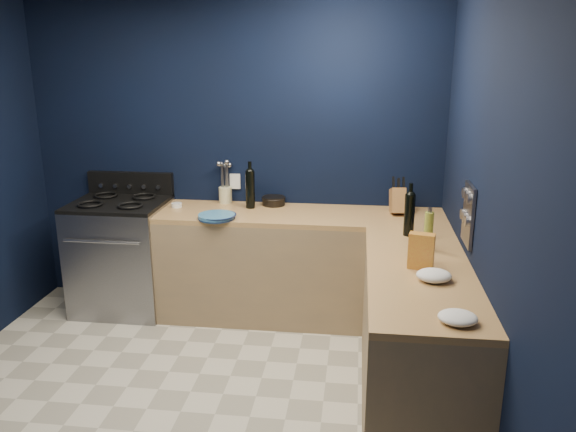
% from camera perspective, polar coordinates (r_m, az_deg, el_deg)
% --- Properties ---
extents(floor, '(3.50, 3.50, 0.02)m').
position_cam_1_polar(floor, '(3.83, -10.62, -18.67)').
color(floor, beige).
rests_on(floor, ground).
extents(wall_back, '(3.50, 0.02, 2.60)m').
position_cam_1_polar(wall_back, '(4.93, -5.29, 6.01)').
color(wall_back, black).
rests_on(wall_back, ground).
extents(wall_right, '(0.02, 3.50, 2.60)m').
position_cam_1_polar(wall_right, '(3.18, 19.78, -0.50)').
color(wall_right, black).
rests_on(wall_right, ground).
extents(cab_back, '(2.30, 0.63, 0.86)m').
position_cam_1_polar(cab_back, '(4.76, 1.25, -5.18)').
color(cab_back, '#8F744F').
rests_on(cab_back, floor).
extents(top_back, '(2.30, 0.63, 0.04)m').
position_cam_1_polar(top_back, '(4.62, 1.28, 0.03)').
color(top_back, brown).
rests_on(top_back, cab_back).
extents(cab_right, '(0.63, 1.67, 0.86)m').
position_cam_1_polar(cab_right, '(3.72, 12.56, -12.03)').
color(cab_right, '#8F744F').
rests_on(cab_right, floor).
extents(top_right, '(0.63, 1.67, 0.04)m').
position_cam_1_polar(top_right, '(3.53, 13.00, -5.56)').
color(top_right, brown).
rests_on(top_right, cab_right).
extents(gas_range, '(0.76, 0.66, 0.92)m').
position_cam_1_polar(gas_range, '(5.11, -16.13, -3.96)').
color(gas_range, gray).
rests_on(gas_range, floor).
extents(oven_door, '(0.59, 0.02, 0.42)m').
position_cam_1_polar(oven_door, '(4.85, -17.55, -5.32)').
color(oven_door, black).
rests_on(oven_door, gas_range).
extents(cooktop, '(0.76, 0.66, 0.03)m').
position_cam_1_polar(cooktop, '(4.98, -16.55, 1.19)').
color(cooktop, black).
rests_on(cooktop, gas_range).
extents(backguard, '(0.76, 0.06, 0.20)m').
position_cam_1_polar(backguard, '(5.22, -15.35, 3.15)').
color(backguard, black).
rests_on(backguard, gas_range).
extents(spice_panel, '(0.02, 0.28, 0.38)m').
position_cam_1_polar(spice_panel, '(3.73, 17.49, 0.14)').
color(spice_panel, gray).
rests_on(spice_panel, wall_right).
extents(wall_outlet, '(0.09, 0.02, 0.13)m').
position_cam_1_polar(wall_outlet, '(4.95, -5.28, 3.46)').
color(wall_outlet, white).
rests_on(wall_outlet, wall_back).
extents(plate_stack, '(0.37, 0.37, 0.04)m').
position_cam_1_polar(plate_stack, '(4.49, -7.12, -0.05)').
color(plate_stack, teal).
rests_on(plate_stack, top_back).
extents(ramekin, '(0.11, 0.11, 0.03)m').
position_cam_1_polar(ramekin, '(4.88, -11.00, 1.07)').
color(ramekin, white).
rests_on(ramekin, top_back).
extents(utensil_crock, '(0.11, 0.11, 0.14)m').
position_cam_1_polar(utensil_crock, '(4.95, -6.24, 2.10)').
color(utensil_crock, beige).
rests_on(utensil_crock, top_back).
extents(wine_bottle_back, '(0.10, 0.10, 0.31)m').
position_cam_1_polar(wine_bottle_back, '(4.75, -3.78, 2.63)').
color(wine_bottle_back, black).
rests_on(wine_bottle_back, top_back).
extents(lemon_basket, '(0.22, 0.22, 0.07)m').
position_cam_1_polar(lemon_basket, '(4.85, -1.43, 1.52)').
color(lemon_basket, black).
rests_on(lemon_basket, top_back).
extents(knife_block, '(0.13, 0.24, 0.25)m').
position_cam_1_polar(knife_block, '(4.68, 10.83, 1.47)').
color(knife_block, brown).
rests_on(knife_block, top_back).
extents(wine_bottle_right, '(0.09, 0.09, 0.30)m').
position_cam_1_polar(wine_bottle_right, '(4.11, 11.96, 0.10)').
color(wine_bottle_right, black).
rests_on(wine_bottle_right, top_right).
extents(oil_bottle, '(0.07, 0.07, 0.25)m').
position_cam_1_polar(oil_bottle, '(3.85, 13.77, -1.47)').
color(oil_bottle, olive).
rests_on(oil_bottle, top_right).
extents(spice_jar_near, '(0.06, 0.06, 0.11)m').
position_cam_1_polar(spice_jar_near, '(3.69, 12.43, -3.34)').
color(spice_jar_near, olive).
rests_on(spice_jar_near, top_right).
extents(spice_jar_far, '(0.06, 0.06, 0.09)m').
position_cam_1_polar(spice_jar_far, '(3.63, 13.23, -3.85)').
color(spice_jar_far, olive).
rests_on(spice_jar_far, top_right).
extents(crouton_bag, '(0.16, 0.10, 0.22)m').
position_cam_1_polar(crouton_bag, '(3.51, 13.10, -3.42)').
color(crouton_bag, '#B53921').
rests_on(crouton_bag, top_right).
extents(towel_front, '(0.21, 0.19, 0.07)m').
position_cam_1_polar(towel_front, '(3.36, 14.30, -5.74)').
color(towel_front, white).
rests_on(towel_front, top_right).
extents(towel_end, '(0.24, 0.23, 0.06)m').
position_cam_1_polar(towel_end, '(2.91, 16.52, -9.64)').
color(towel_end, white).
rests_on(towel_end, top_right).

